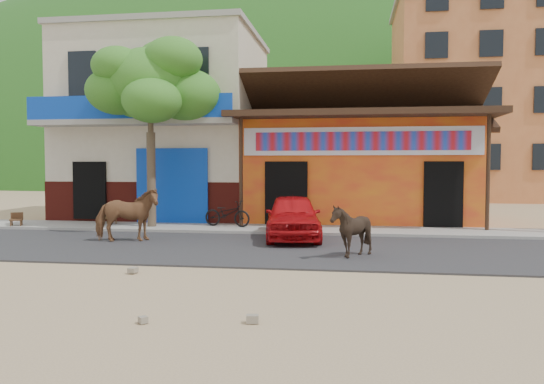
{
  "coord_description": "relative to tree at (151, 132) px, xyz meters",
  "views": [
    {
      "loc": [
        1.72,
        -10.35,
        2.11
      ],
      "look_at": [
        -0.28,
        3.0,
        1.4
      ],
      "focal_mm": 35.0,
      "sensor_mm": 36.0,
      "label": 1
    }
  ],
  "objects": [
    {
      "name": "tree",
      "position": [
        0.0,
        0.0,
        0.0
      ],
      "size": [
        3.0,
        3.0,
        6.0
      ],
      "primitive_type": null,
      "color": "#2D721E",
      "rests_on": "sidewalk"
    },
    {
      "name": "sidewalk",
      "position": [
        4.6,
        0.2,
        -3.06
      ],
      "size": [
        60.0,
        2.0,
        0.12
      ],
      "primitive_type": "cube",
      "color": "gray",
      "rests_on": "ground"
    },
    {
      "name": "scooter",
      "position": [
        2.41,
        0.29,
        -2.58
      ],
      "size": [
        1.68,
        0.93,
        0.83
      ],
      "primitive_type": "imported",
      "rotation": [
        0.0,
        0.0,
        1.32
      ],
      "color": "black",
      "rests_on": "sidewalk"
    },
    {
      "name": "cow_tan",
      "position": [
        0.39,
        -2.77,
        -2.37
      ],
      "size": [
        1.84,
        1.25,
        1.42
      ],
      "primitive_type": "imported",
      "rotation": [
        0.0,
        0.0,
        1.89
      ],
      "color": "brown",
      "rests_on": "road"
    },
    {
      "name": "ground",
      "position": [
        4.6,
        -5.8,
        -3.12
      ],
      "size": [
        120.0,
        120.0,
        0.0
      ],
      "primitive_type": "plane",
      "color": "#9E825B",
      "rests_on": "ground"
    },
    {
      "name": "cafe_chair_right",
      "position": [
        -4.4,
        -0.5,
        -2.6
      ],
      "size": [
        0.49,
        0.49,
        0.79
      ],
      "primitive_type": null,
      "rotation": [
        0.0,
        0.0,
        0.46
      ],
      "color": "#472D17",
      "rests_on": "sidewalk"
    },
    {
      "name": "cafe_chair_left",
      "position": [
        -1.62,
        0.37,
        -2.57
      ],
      "size": [
        0.41,
        0.41,
        0.85
      ],
      "primitive_type": null,
      "rotation": [
        0.0,
        0.0,
        -0.03
      ],
      "color": "#4E331A",
      "rests_on": "sidewalk"
    },
    {
      "name": "apartment_front",
      "position": [
        13.6,
        18.2,
        2.88
      ],
      "size": [
        9.0,
        9.0,
        12.0
      ],
      "primitive_type": "cube",
      "color": "#CC723F",
      "rests_on": "ground"
    },
    {
      "name": "cow_dark",
      "position": [
        6.33,
        -4.31,
        -2.49
      ],
      "size": [
        1.23,
        1.13,
        1.19
      ],
      "primitive_type": "imported",
      "rotation": [
        0.0,
        0.0,
        -1.4
      ],
      "color": "black",
      "rests_on": "road"
    },
    {
      "name": "hillside",
      "position": [
        4.6,
        64.2,
        8.88
      ],
      "size": [
        100.0,
        40.0,
        24.0
      ],
      "primitive_type": "ellipsoid",
      "color": "#194C14",
      "rests_on": "ground"
    },
    {
      "name": "red_car",
      "position": [
        4.72,
        -1.55,
        -2.46
      ],
      "size": [
        1.93,
        3.8,
        1.24
      ],
      "primitive_type": "imported",
      "rotation": [
        0.0,
        0.0,
        0.13
      ],
      "color": "red",
      "rests_on": "road"
    },
    {
      "name": "road",
      "position": [
        4.6,
        -3.3,
        -3.1
      ],
      "size": [
        60.0,
        5.0,
        0.04
      ],
      "primitive_type": "cube",
      "color": "#28282B",
      "rests_on": "ground"
    },
    {
      "name": "dance_club",
      "position": [
        6.6,
        4.2,
        -1.32
      ],
      "size": [
        8.0,
        6.0,
        3.6
      ],
      "primitive_type": "cube",
      "color": "orange",
      "rests_on": "ground"
    },
    {
      "name": "cafe_building",
      "position": [
        -0.9,
        4.2,
        0.38
      ],
      "size": [
        7.0,
        6.0,
        7.0
      ],
      "primitive_type": "cube",
      "color": "beige",
      "rests_on": "ground"
    }
  ]
}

